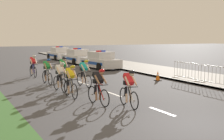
{
  "coord_description": "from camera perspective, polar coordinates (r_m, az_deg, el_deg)",
  "views": [
    {
      "loc": [
        -6.97,
        -6.95,
        2.86
      ],
      "look_at": [
        0.32,
        7.31,
        1.1
      ],
      "focal_mm": 50.17,
      "sensor_mm": 36.0,
      "label": 1
    }
  ],
  "objects": [
    {
      "name": "ground_plane",
      "position": [
        10.25,
        17.58,
        -10.23
      ],
      "size": [
        160.0,
        160.0,
        0.0
      ],
      "primitive_type": "plane",
      "color": "#424247"
    },
    {
      "name": "cyclist_fourth",
      "position": [
        16.29,
        -9.44,
        -1.13
      ],
      "size": [
        0.45,
        1.72,
        1.56
      ],
      "color": "black",
      "rests_on": "ground"
    },
    {
      "name": "crowd_barrier_rear",
      "position": [
        20.24,
        13.3,
        -0.18
      ],
      "size": [
        0.54,
        2.32,
        1.07
      ],
      "color": "#B7BABF",
      "rests_on": "sidewalk_slab"
    },
    {
      "name": "cyclist_third",
      "position": [
        14.6,
        -7.55,
        -1.95
      ],
      "size": [
        0.42,
        1.72,
        1.56
      ],
      "color": "black",
      "rests_on": "ground"
    },
    {
      "name": "cyclist_fifth",
      "position": [
        17.66,
        -5.09,
        -0.5
      ],
      "size": [
        0.45,
        1.72,
        1.56
      ],
      "color": "black",
      "rests_on": "ground"
    },
    {
      "name": "police_car_nearest",
      "position": [
        27.28,
        -2.13,
        1.68
      ],
      "size": [
        2.28,
        4.53,
        1.59
      ],
      "color": "silver",
      "rests_on": "ground"
    },
    {
      "name": "cyclist_eighth",
      "position": [
        22.55,
        -14.18,
        0.8
      ],
      "size": [
        0.42,
        1.72,
        1.56
      ],
      "color": "black",
      "rests_on": "ground"
    },
    {
      "name": "cyclist_lead",
      "position": [
        12.49,
        3.11,
        -3.29
      ],
      "size": [
        0.44,
        1.72,
        1.56
      ],
      "color": "black",
      "rests_on": "ground"
    },
    {
      "name": "cyclist_sixth",
      "position": [
        18.9,
        -11.73,
        -0.16
      ],
      "size": [
        0.43,
        1.72,
        1.56
      ],
      "color": "black",
      "rests_on": "ground"
    },
    {
      "name": "cyclist_second",
      "position": [
        12.92,
        -2.47,
        -2.97
      ],
      "size": [
        0.45,
        1.72,
        1.56
      ],
      "color": "black",
      "rests_on": "ground"
    },
    {
      "name": "sidewalk_slab",
      "position": [
        25.79,
        8.09,
        -0.03
      ],
      "size": [
        4.53,
        60.0,
        0.12
      ],
      "primitive_type": "cube",
      "color": "gray",
      "rests_on": "ground"
    },
    {
      "name": "traffic_cone_mid",
      "position": [
        20.16,
        8.35,
        -1.06
      ],
      "size": [
        0.36,
        0.36,
        0.64
      ],
      "color": "black",
      "rests_on": "ground"
    },
    {
      "name": "kerb_edge",
      "position": [
        24.6,
        3.92,
        -0.27
      ],
      "size": [
        0.16,
        60.0,
        0.13
      ],
      "primitive_type": "cube",
      "color": "#9E9E99",
      "rests_on": "ground"
    },
    {
      "name": "police_car_third",
      "position": [
        38.29,
        -9.62,
        2.91
      ],
      "size": [
        2.07,
        4.44,
        1.59
      ],
      "color": "white",
      "rests_on": "ground"
    },
    {
      "name": "police_car_second",
      "position": [
        32.54,
        -6.38,
        2.39
      ],
      "size": [
        2.14,
        4.47,
        1.59
      ],
      "color": "white",
      "rests_on": "ground"
    },
    {
      "name": "cyclist_seventh",
      "position": [
        19.92,
        -8.9,
        0.22
      ],
      "size": [
        0.42,
        1.72,
        1.56
      ],
      "color": "black",
      "rests_on": "ground"
    },
    {
      "name": "crowd_barrier_middle",
      "position": [
        18.27,
        18.42,
        -1.01
      ],
      "size": [
        0.52,
        2.32,
        1.07
      ],
      "color": "#B7BABF",
      "rests_on": "sidewalk_slab"
    },
    {
      "name": "lane_markings_centre",
      "position": [
        17.22,
        -2.8,
        -3.29
      ],
      "size": [
        0.14,
        21.6,
        0.01
      ],
      "color": "white",
      "rests_on": "ground"
    }
  ]
}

